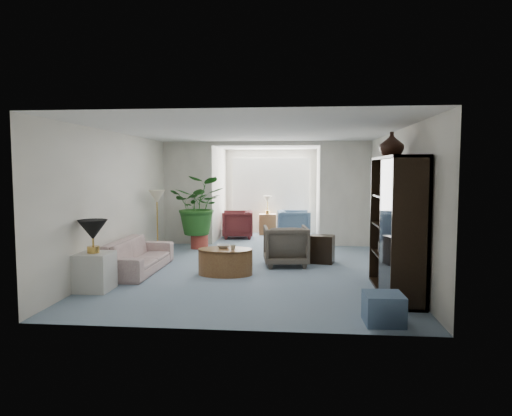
# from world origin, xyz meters

# --- Properties ---
(floor) EXTENTS (6.00, 6.00, 0.00)m
(floor) POSITION_xyz_m (0.00, 0.00, 0.00)
(floor) COLOR #859AAF
(floor) RESTS_ON ground
(sunroom_floor) EXTENTS (2.60, 2.60, 0.00)m
(sunroom_floor) POSITION_xyz_m (0.00, 4.10, 0.00)
(sunroom_floor) COLOR #859AAF
(sunroom_floor) RESTS_ON ground
(back_pier_left) EXTENTS (1.20, 0.12, 2.50)m
(back_pier_left) POSITION_xyz_m (-1.90, 3.00, 1.25)
(back_pier_left) COLOR white
(back_pier_left) RESTS_ON ground
(back_pier_right) EXTENTS (1.20, 0.12, 2.50)m
(back_pier_right) POSITION_xyz_m (1.90, 3.00, 1.25)
(back_pier_right) COLOR white
(back_pier_right) RESTS_ON ground
(back_header) EXTENTS (2.60, 0.12, 0.10)m
(back_header) POSITION_xyz_m (0.00, 3.00, 2.45)
(back_header) COLOR white
(back_header) RESTS_ON back_pier_left
(window_pane) EXTENTS (2.20, 0.02, 1.50)m
(window_pane) POSITION_xyz_m (0.00, 5.18, 1.40)
(window_pane) COLOR white
(window_blinds) EXTENTS (2.20, 0.02, 1.50)m
(window_blinds) POSITION_xyz_m (0.00, 5.15, 1.40)
(window_blinds) COLOR white
(framed_picture) EXTENTS (0.04, 0.50, 0.40)m
(framed_picture) POSITION_xyz_m (2.46, -0.10, 1.70)
(framed_picture) COLOR #B0A18C
(sofa) EXTENTS (0.77, 1.97, 0.57)m
(sofa) POSITION_xyz_m (-2.07, -0.12, 0.29)
(sofa) COLOR beige
(sofa) RESTS_ON ground
(end_table) EXTENTS (0.52, 0.52, 0.58)m
(end_table) POSITION_xyz_m (-2.27, -1.47, 0.29)
(end_table) COLOR silver
(end_table) RESTS_ON ground
(table_lamp) EXTENTS (0.44, 0.44, 0.30)m
(table_lamp) POSITION_xyz_m (-2.27, -1.47, 0.93)
(table_lamp) COLOR black
(table_lamp) RESTS_ON end_table
(floor_lamp) EXTENTS (0.36, 0.36, 0.28)m
(floor_lamp) POSITION_xyz_m (-2.22, 1.54, 1.25)
(floor_lamp) COLOR beige
(floor_lamp) RESTS_ON ground
(coffee_table) EXTENTS (1.00, 1.00, 0.45)m
(coffee_table) POSITION_xyz_m (-0.46, -0.22, 0.23)
(coffee_table) COLOR olive
(coffee_table) RESTS_ON ground
(coffee_bowl) EXTENTS (0.25, 0.25, 0.06)m
(coffee_bowl) POSITION_xyz_m (-0.51, -0.12, 0.48)
(coffee_bowl) COLOR beige
(coffee_bowl) RESTS_ON coffee_table
(coffee_cup) EXTENTS (0.10, 0.10, 0.09)m
(coffee_cup) POSITION_xyz_m (-0.31, -0.32, 0.49)
(coffee_cup) COLOR beige
(coffee_cup) RESTS_ON coffee_table
(wingback_chair) EXTENTS (0.91, 0.93, 0.76)m
(wingback_chair) POSITION_xyz_m (0.56, 0.65, 0.38)
(wingback_chair) COLOR #655D50
(wingback_chair) RESTS_ON ground
(side_table_dark) EXTENTS (0.52, 0.45, 0.54)m
(side_table_dark) POSITION_xyz_m (1.26, 0.95, 0.27)
(side_table_dark) COLOR black
(side_table_dark) RESTS_ON ground
(entertainment_cabinet) EXTENTS (0.48, 1.82, 2.02)m
(entertainment_cabinet) POSITION_xyz_m (2.23, -1.22, 1.01)
(entertainment_cabinet) COLOR black
(entertainment_cabinet) RESTS_ON ground
(cabinet_urn) EXTENTS (0.37, 0.37, 0.39)m
(cabinet_urn) POSITION_xyz_m (2.23, -0.72, 2.21)
(cabinet_urn) COLOR black
(cabinet_urn) RESTS_ON entertainment_cabinet
(ottoman) EXTENTS (0.47, 0.47, 0.36)m
(ottoman) POSITION_xyz_m (1.82, -2.60, 0.18)
(ottoman) COLOR slate
(ottoman) RESTS_ON ground
(plant_pot) EXTENTS (0.40, 0.40, 0.32)m
(plant_pot) POSITION_xyz_m (-1.49, 2.39, 0.16)
(plant_pot) COLOR #9B372D
(plant_pot) RESTS_ON ground
(house_plant) EXTENTS (1.22, 1.06, 1.36)m
(house_plant) POSITION_xyz_m (-1.49, 2.39, 1.00)
(house_plant) COLOR #245A1E
(house_plant) RESTS_ON plant_pot
(sunroom_chair_blue) EXTENTS (0.91, 0.89, 0.76)m
(sunroom_chair_blue) POSITION_xyz_m (0.68, 4.08, 0.38)
(sunroom_chair_blue) COLOR slate
(sunroom_chair_blue) RESTS_ON ground
(sunroom_chair_maroon) EXTENTS (0.88, 0.86, 0.74)m
(sunroom_chair_maroon) POSITION_xyz_m (-0.82, 4.08, 0.37)
(sunroom_chair_maroon) COLOR #561D1E
(sunroom_chair_maroon) RESTS_ON ground
(sunroom_table) EXTENTS (0.51, 0.41, 0.58)m
(sunroom_table) POSITION_xyz_m (-0.07, 4.83, 0.29)
(sunroom_table) COLOR olive
(sunroom_table) RESTS_ON ground
(shelf_clutter) EXTENTS (0.30, 1.04, 0.61)m
(shelf_clutter) POSITION_xyz_m (2.18, -1.40, 0.79)
(shelf_clutter) COLOR #3A3835
(shelf_clutter) RESTS_ON entertainment_cabinet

